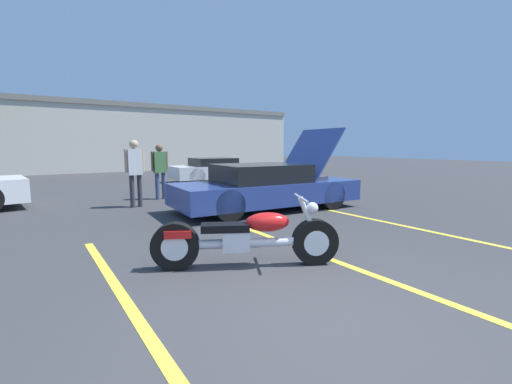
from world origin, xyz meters
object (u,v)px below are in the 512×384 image
Objects in this scene: show_car_hood_open at (267,187)px; spectator_by_show_car at (160,167)px; spectator_midground at (135,167)px; parked_car_right_row at (216,170)px; motorcycle at (247,238)px.

spectator_by_show_car is (-1.72, 3.22, 0.41)m from show_car_hood_open.
spectator_by_show_car is 1.41m from spectator_midground.
show_car_hood_open is 3.55m from spectator_midground.
show_car_hood_open is at bearing -61.88° from spectator_by_show_car.
spectator_by_show_car is (-3.84, -3.76, 0.45)m from parked_car_right_row.
spectator_midground is at bearing -134.97° from spectator_by_show_car.
show_car_hood_open reaches higher than spectator_midground.
show_car_hood_open is 7.30m from parked_car_right_row.
show_car_hood_open is 2.90× the size of spectator_by_show_car.
spectator_midground is at bearing 144.36° from show_car_hood_open.
motorcycle is 0.47× the size of show_car_hood_open.
parked_car_right_row is at bearing 44.43° from spectator_by_show_car.
spectator_midground is (-4.84, -4.76, 0.53)m from parked_car_right_row.
spectator_midground is (-2.72, 2.23, 0.48)m from show_car_hood_open.
spectator_midground is (-1.00, -1.00, 0.07)m from spectator_by_show_car.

